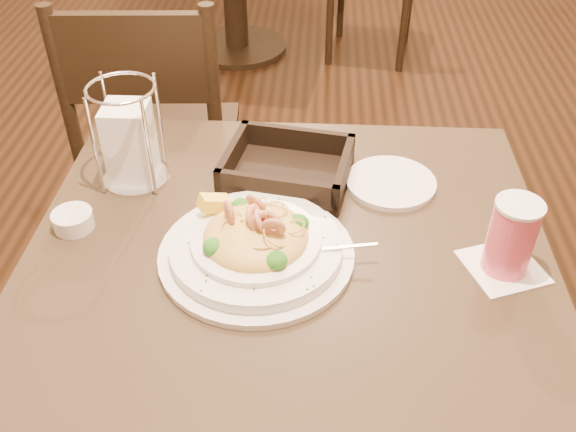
# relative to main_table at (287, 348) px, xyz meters

# --- Properties ---
(main_table) EXTENTS (0.90, 0.90, 0.72)m
(main_table) POSITION_rel_main_table_xyz_m (0.00, 0.00, 0.00)
(main_table) COLOR black
(main_table) RESTS_ON ground
(dining_chair_near) EXTENTS (0.45, 0.45, 0.93)m
(dining_chair_near) POSITION_rel_main_table_xyz_m (-0.40, 0.72, 0.00)
(dining_chair_near) COLOR black
(dining_chair_near) RESTS_ON ground
(pasta_bowl) EXTENTS (0.37, 0.33, 0.11)m
(pasta_bowl) POSITION_rel_main_table_xyz_m (-0.05, 0.01, 0.26)
(pasta_bowl) COLOR white
(pasta_bowl) RESTS_ON main_table
(drink_glass) EXTENTS (0.15, 0.15, 0.13)m
(drink_glass) POSITION_rel_main_table_xyz_m (0.36, 0.00, 0.29)
(drink_glass) COLOR white
(drink_glass) RESTS_ON main_table
(bread_basket) EXTENTS (0.26, 0.23, 0.06)m
(bread_basket) POSITION_rel_main_table_xyz_m (-0.01, 0.23, 0.25)
(bread_basket) COLOR black
(bread_basket) RESTS_ON main_table
(napkin_caddy) EXTENTS (0.13, 0.13, 0.20)m
(napkin_caddy) POSITION_rel_main_table_xyz_m (-0.31, 0.22, 0.31)
(napkin_caddy) COLOR silver
(napkin_caddy) RESTS_ON main_table
(side_plate) EXTENTS (0.21, 0.21, 0.01)m
(side_plate) POSITION_rel_main_table_xyz_m (0.19, 0.23, 0.23)
(side_plate) COLOR white
(side_plate) RESTS_ON main_table
(butter_ramekin) EXTENTS (0.08, 0.08, 0.03)m
(butter_ramekin) POSITION_rel_main_table_xyz_m (-0.38, 0.07, 0.24)
(butter_ramekin) COLOR white
(butter_ramekin) RESTS_ON main_table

